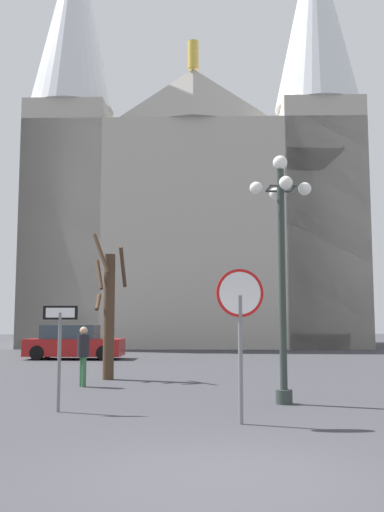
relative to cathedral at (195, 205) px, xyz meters
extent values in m
plane|color=#38383D|center=(-1.48, -31.54, -9.57)|extent=(120.00, 120.00, 0.00)
cube|color=#ADA89E|center=(0.09, 1.05, -2.52)|extent=(22.09, 13.17, 14.11)
pyramid|color=#ADA89E|center=(-0.30, -3.68, 6.29)|extent=(7.57, 2.59, 3.50)
cylinder|color=gold|center=(-0.30, -3.68, 8.94)|extent=(0.70, 0.70, 1.80)
cube|color=#ADA89E|center=(-8.25, -1.52, -1.86)|extent=(5.42, 5.42, 15.43)
cone|color=silver|center=(-8.25, -1.52, 12.33)|extent=(5.53, 5.53, 12.95)
cube|color=#ADA89E|center=(7.90, -2.83, -1.86)|extent=(5.42, 5.42, 15.43)
cone|color=silver|center=(7.90, -2.83, 12.33)|extent=(5.53, 5.53, 12.95)
cylinder|color=slate|center=(-0.86, -28.26, -8.46)|extent=(0.08, 0.08, 2.23)
cylinder|color=red|center=(-0.86, -28.26, -7.30)|extent=(0.86, 0.14, 0.86)
cylinder|color=white|center=(-0.86, -28.28, -7.30)|extent=(0.75, 0.09, 0.76)
cylinder|color=slate|center=(-4.27, -26.78, -8.60)|extent=(0.07, 0.07, 1.94)
cube|color=black|center=(-4.27, -26.78, -7.63)|extent=(0.69, 0.06, 0.28)
cube|color=white|center=(-4.27, -26.79, -7.63)|extent=(0.58, 0.03, 0.19)
cylinder|color=#2D3833|center=(0.39, -25.97, -7.00)|extent=(0.16, 0.16, 5.14)
cylinder|color=#2D3833|center=(0.39, -25.97, -9.42)|extent=(0.36, 0.36, 0.30)
sphere|color=white|center=(0.39, -25.97, -4.27)|extent=(0.32, 0.32, 0.32)
sphere|color=white|center=(0.94, -25.97, -4.86)|extent=(0.29, 0.29, 0.29)
cylinder|color=#2D3833|center=(0.67, -25.97, -4.86)|extent=(0.05, 0.55, 0.05)
sphere|color=white|center=(0.39, -25.42, -4.86)|extent=(0.29, 0.29, 0.29)
cylinder|color=#2D3833|center=(0.39, -25.70, -4.86)|extent=(0.55, 0.05, 0.05)
sphere|color=white|center=(-0.16, -25.97, -4.86)|extent=(0.29, 0.29, 0.29)
cylinder|color=#2D3833|center=(0.12, -25.97, -4.86)|extent=(0.05, 0.55, 0.05)
sphere|color=white|center=(0.39, -26.52, -4.86)|extent=(0.29, 0.29, 0.29)
cylinder|color=#2D3833|center=(0.39, -26.25, -4.86)|extent=(0.55, 0.05, 0.05)
cylinder|color=#473323|center=(-3.83, -20.84, -7.68)|extent=(0.33, 0.33, 3.78)
cylinder|color=#473323|center=(-3.43, -20.89, -6.18)|extent=(0.22, 0.91, 1.21)
cylinder|color=#473323|center=(-4.08, -21.08, -5.79)|extent=(0.63, 0.65, 1.26)
cylinder|color=#473323|center=(-4.14, -20.95, -6.43)|extent=(0.35, 0.73, 0.96)
cylinder|color=#473323|center=(-4.17, -20.84, -7.26)|extent=(0.12, 0.74, 0.55)
cube|color=maroon|center=(-6.13, -12.14, -9.05)|extent=(4.46, 2.15, 0.76)
cube|color=#333D47|center=(-6.34, -12.12, -8.35)|extent=(2.55, 1.79, 0.62)
cylinder|color=black|center=(-4.59, -11.50, -9.25)|extent=(0.66, 0.28, 0.64)
cylinder|color=black|center=(-4.75, -13.06, -9.25)|extent=(0.66, 0.28, 0.64)
cylinder|color=black|center=(-7.51, -11.22, -9.25)|extent=(0.66, 0.28, 0.64)
cylinder|color=black|center=(-7.66, -12.78, -9.25)|extent=(0.66, 0.28, 0.64)
cylinder|color=#33663F|center=(-4.31, -22.73, -9.18)|extent=(0.12, 0.12, 0.79)
cylinder|color=#33663F|center=(-4.39, -22.59, -9.18)|extent=(0.12, 0.12, 0.79)
cylinder|color=black|center=(-4.35, -22.66, -8.49)|extent=(0.32, 0.32, 0.59)
sphere|color=tan|center=(-4.35, -22.66, -8.08)|extent=(0.21, 0.21, 0.21)
camera|label=1|loc=(-2.26, -38.33, -7.74)|focal=40.01mm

